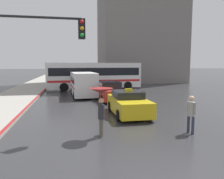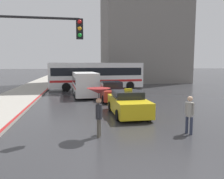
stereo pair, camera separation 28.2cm
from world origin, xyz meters
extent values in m
plane|color=#2D2D30|center=(0.00, 0.00, 0.00)|extent=(300.00, 300.00, 0.00)
cube|color=gold|center=(1.13, 6.81, 0.58)|extent=(1.80, 4.08, 0.82)
cube|color=black|center=(1.13, 7.01, 1.19)|extent=(1.58, 1.84, 0.40)
cylinder|color=black|center=(1.98, 5.54, 0.30)|extent=(0.20, 0.60, 0.60)
cylinder|color=black|center=(0.27, 5.54, 0.30)|extent=(0.20, 0.60, 0.60)
cylinder|color=black|center=(1.98, 8.07, 0.30)|extent=(0.20, 0.60, 0.60)
cylinder|color=black|center=(0.27, 8.07, 0.30)|extent=(0.20, 0.60, 0.60)
cube|color=yellow|center=(1.13, 6.81, 1.47)|extent=(0.44, 0.16, 0.16)
cube|color=#A52D23|center=(1.08, 12.28, 0.56)|extent=(1.80, 4.20, 0.78)
cube|color=black|center=(1.08, 12.49, 1.24)|extent=(1.58, 1.89, 0.58)
cylinder|color=black|center=(1.93, 10.98, 0.30)|extent=(0.20, 0.60, 0.60)
cylinder|color=black|center=(0.22, 10.98, 0.30)|extent=(0.20, 0.60, 0.60)
cylinder|color=black|center=(1.93, 13.59, 0.30)|extent=(0.20, 0.60, 0.60)
cylinder|color=black|center=(0.22, 13.59, 0.30)|extent=(0.20, 0.60, 0.60)
cube|color=white|center=(-1.01, 14.98, 1.19)|extent=(2.29, 5.32, 2.04)
cube|color=black|center=(-1.01, 14.98, 1.54)|extent=(2.29, 4.90, 0.53)
cube|color=red|center=(-1.01, 14.98, 0.93)|extent=(2.31, 5.11, 0.14)
cylinder|color=black|center=(0.02, 13.47, 0.32)|extent=(0.24, 0.64, 0.63)
cylinder|color=black|center=(-1.87, 13.36, 0.32)|extent=(0.24, 0.64, 0.63)
cylinder|color=black|center=(-0.15, 16.59, 0.32)|extent=(0.24, 0.64, 0.63)
cylinder|color=black|center=(-2.05, 16.48, 0.32)|extent=(0.24, 0.64, 0.63)
cube|color=silver|center=(0.57, 20.31, 1.70)|extent=(11.03, 3.28, 2.87)
cube|color=black|center=(0.57, 20.31, 2.13)|extent=(10.49, 3.26, 0.88)
cube|color=red|center=(0.57, 20.31, 1.10)|extent=(10.71, 3.28, 0.24)
cylinder|color=black|center=(4.28, 21.78, 0.48)|extent=(0.98, 0.35, 0.96)
cylinder|color=black|center=(4.46, 19.39, 0.48)|extent=(0.98, 0.35, 0.96)
cylinder|color=black|center=(-3.04, 21.25, 0.48)|extent=(0.98, 0.35, 0.96)
cylinder|color=black|center=(-2.87, 18.85, 0.48)|extent=(0.98, 0.35, 0.96)
cylinder|color=#4C473D|center=(-1.03, 3.09, 0.37)|extent=(0.15, 0.15, 0.75)
cylinder|color=#4C473D|center=(-0.95, 3.30, 0.37)|extent=(0.15, 0.15, 0.75)
cylinder|color=#28282D|center=(-0.99, 3.19, 1.04)|extent=(0.33, 0.33, 0.59)
sphere|color=tan|center=(-0.99, 3.19, 1.50)|extent=(0.22, 0.22, 0.22)
cylinder|color=#28282D|center=(-1.04, 3.03, 1.09)|extent=(0.09, 0.09, 0.50)
cylinder|color=#28282D|center=(-0.94, 3.35, 1.09)|extent=(0.09, 0.09, 0.50)
cone|color=maroon|center=(-0.99, 3.19, 1.89)|extent=(0.95, 0.95, 0.21)
cylinder|color=black|center=(-0.99, 3.19, 1.57)|extent=(0.02, 0.02, 0.66)
cube|color=#262628|center=(-0.96, 3.45, 0.41)|extent=(0.15, 0.20, 0.28)
cylinder|color=#2D3347|center=(2.78, 3.03, 0.38)|extent=(0.16, 0.16, 0.76)
cylinder|color=#2D3347|center=(2.87, 2.83, 0.38)|extent=(0.16, 0.16, 0.76)
cylinder|color=gray|center=(2.82, 2.93, 1.06)|extent=(0.37, 0.37, 0.60)
sphere|color=#DBAD89|center=(2.82, 2.93, 1.51)|extent=(0.22, 0.22, 0.22)
cylinder|color=gray|center=(2.75, 3.09, 1.10)|extent=(0.09, 0.09, 0.51)
cylinder|color=gray|center=(2.90, 2.77, 1.10)|extent=(0.09, 0.09, 0.51)
cylinder|color=black|center=(-3.53, 3.82, 4.78)|extent=(3.69, 0.10, 0.10)
cube|color=black|center=(-1.69, 3.82, 4.38)|extent=(0.28, 0.28, 0.80)
sphere|color=red|center=(-1.69, 3.66, 4.64)|extent=(0.16, 0.16, 0.16)
sphere|color=orange|center=(-1.69, 3.66, 4.38)|extent=(0.16, 0.16, 0.16)
sphere|color=green|center=(-1.69, 3.66, 4.12)|extent=(0.16, 0.16, 0.16)
camera|label=1|loc=(-2.20, -5.36, 2.94)|focal=35.00mm
camera|label=2|loc=(-1.92, -5.41, 2.94)|focal=35.00mm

